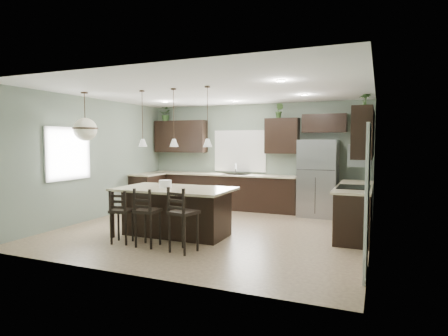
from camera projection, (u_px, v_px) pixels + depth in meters
ground at (212, 230)px, 7.61m from camera, size 6.00×6.00×0.00m
pantry_door at (367, 200)px, 4.97m from camera, size 0.04×0.82×2.04m
window_back at (240, 151)px, 10.17m from camera, size 1.35×0.02×1.00m
window_left at (68, 154)px, 7.91m from camera, size 0.02×1.10×1.00m
left_return_cabs at (148, 191)px, 10.18m from camera, size 0.60×0.90×0.90m
left_return_countertop at (148, 174)px, 10.14m from camera, size 0.66×0.96×0.04m
back_lower_cabs at (221, 192)px, 10.16m from camera, size 4.20×0.60×0.90m
back_countertop at (220, 174)px, 10.11m from camera, size 4.20×0.66×0.04m
sink_inset at (236, 174)px, 9.94m from camera, size 0.70×0.45×0.01m
faucet at (236, 169)px, 9.90m from camera, size 0.02×0.02×0.28m
back_upper_left at (181, 137)px, 10.67m from camera, size 1.55×0.34×0.90m
back_upper_right at (282, 136)px, 9.54m from camera, size 0.85×0.34×0.90m
fridge_header at (324, 123)px, 9.12m from camera, size 1.05×0.34×0.45m
right_lower_cabs at (355, 211)px, 7.35m from camera, size 0.60×2.35×0.90m
right_countertop at (355, 187)px, 7.32m from camera, size 0.66×2.35×0.04m
cooktop at (354, 187)px, 7.07m from camera, size 0.58×0.75×0.02m
wall_oven_front at (338, 212)px, 7.21m from camera, size 0.01×0.72×0.60m
right_upper_cabs at (364, 134)px, 7.19m from camera, size 0.34×2.35×0.90m
microwave at (360, 155)px, 6.99m from camera, size 0.40×0.75×0.40m
refrigerator at (318, 178)px, 9.01m from camera, size 0.90×0.74×1.85m
kitchen_island at (175, 212)px, 7.13m from camera, size 2.20×1.25×0.92m
serving_dish at (165, 184)px, 7.17m from camera, size 0.24×0.24×0.14m
bar_stool_left at (122, 217)px, 6.62m from camera, size 0.42×0.42×0.95m
bar_stool_center at (148, 217)px, 6.41m from camera, size 0.39×0.39×1.02m
bar_stool_right at (184, 220)px, 6.07m from camera, size 0.48×0.48×1.08m
pendant_left at (142, 119)px, 7.28m from camera, size 0.17×0.17×1.10m
pendant_center at (174, 118)px, 7.01m from camera, size 0.17×0.17×1.10m
pendant_right at (208, 117)px, 6.74m from camera, size 0.17×0.17×1.10m
chandelier at (85, 117)px, 7.54m from camera, size 0.50×0.50×0.98m
plant_back_left at (166, 114)px, 10.78m from camera, size 0.38×0.34×0.38m
plant_back_right at (279, 111)px, 9.50m from camera, size 0.25×0.22×0.38m
plant_right_wall at (365, 103)px, 7.86m from camera, size 0.32×0.32×0.44m
room_shell at (212, 147)px, 7.49m from camera, size 6.00×6.00×6.00m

